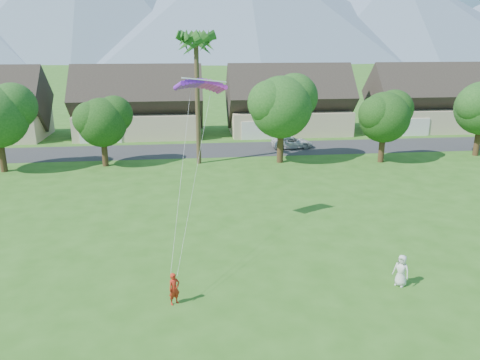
{
  "coord_description": "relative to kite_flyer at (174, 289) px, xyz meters",
  "views": [
    {
      "loc": [
        -2.93,
        -16.27,
        11.86
      ],
      "look_at": [
        0.0,
        10.0,
        3.8
      ],
      "focal_mm": 35.0,
      "sensor_mm": 36.0,
      "label": 1
    }
  ],
  "objects": [
    {
      "name": "parked_car",
      "position": [
        12.38,
        30.91,
        -0.14
      ],
      "size": [
        4.75,
        2.49,
        1.28
      ],
      "primitive_type": "imported",
      "rotation": [
        0.0,
        0.0,
        1.65
      ],
      "color": "silver",
      "rests_on": "ground"
    },
    {
      "name": "kite_flyer",
      "position": [
        0.0,
        0.0,
        0.0
      ],
      "size": [
        0.68,
        0.62,
        1.55
      ],
      "primitive_type": "imported",
      "rotation": [
        0.0,
        0.0,
        0.57
      ],
      "color": "red",
      "rests_on": "ground"
    },
    {
      "name": "ground",
      "position": [
        3.83,
        -3.09,
        -0.78
      ],
      "size": [
        500.0,
        500.0,
        0.0
      ],
      "primitive_type": "plane",
      "color": "#2D6019",
      "rests_on": "ground"
    },
    {
      "name": "houses_row",
      "position": [
        4.32,
        39.9,
        2.67
      ],
      "size": [
        72.75,
        8.19,
        8.86
      ],
      "color": "beige",
      "rests_on": "ground"
    },
    {
      "name": "tree_row",
      "position": [
        2.68,
        24.82,
        4.11
      ],
      "size": [
        62.27,
        6.67,
        8.45
      ],
      "color": "#47301C",
      "rests_on": "ground"
    },
    {
      "name": "mountain_ridge",
      "position": [
        14.23,
        256.91,
        28.29
      ],
      "size": [
        540.0,
        240.0,
        70.0
      ],
      "color": "slate",
      "rests_on": "ground"
    },
    {
      "name": "fan_palm",
      "position": [
        1.83,
        25.41,
        11.03
      ],
      "size": [
        3.0,
        3.0,
        13.8
      ],
      "color": "#4C3D26",
      "rests_on": "ground"
    },
    {
      "name": "street",
      "position": [
        3.83,
        30.91,
        -0.77
      ],
      "size": [
        90.0,
        7.0,
        0.01
      ],
      "primitive_type": "cube",
      "color": "#2D2D30",
      "rests_on": "ground"
    },
    {
      "name": "watcher",
      "position": [
        11.15,
        0.46,
        0.04
      ],
      "size": [
        0.92,
        0.94,
        1.64
      ],
      "primitive_type": "imported",
      "rotation": [
        0.0,
        0.0,
        -0.83
      ],
      "color": "silver",
      "rests_on": "ground"
    },
    {
      "name": "parafoil_kite",
      "position": [
        1.68,
        8.48,
        8.53
      ],
      "size": [
        3.27,
        1.53,
        0.5
      ],
      "rotation": [
        0.0,
        0.0,
        0.43
      ],
      "color": "purple",
      "rests_on": "ground"
    }
  ]
}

